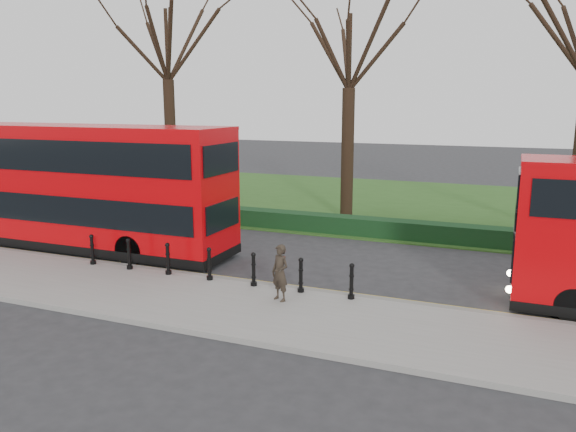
% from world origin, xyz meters
% --- Properties ---
extents(ground, '(120.00, 120.00, 0.00)m').
position_xyz_m(ground, '(0.00, 0.00, 0.00)').
color(ground, '#28282B').
rests_on(ground, ground).
extents(pavement, '(60.00, 4.00, 0.15)m').
position_xyz_m(pavement, '(0.00, -3.00, 0.07)').
color(pavement, gray).
rests_on(pavement, ground).
extents(kerb, '(60.00, 0.25, 0.16)m').
position_xyz_m(kerb, '(0.00, -1.00, 0.07)').
color(kerb, slate).
rests_on(kerb, ground).
extents(grass_verge, '(60.00, 18.00, 0.06)m').
position_xyz_m(grass_verge, '(0.00, 15.00, 0.03)').
color(grass_verge, '#29501A').
rests_on(grass_verge, ground).
extents(hedge, '(60.00, 0.90, 0.80)m').
position_xyz_m(hedge, '(0.00, 6.80, 0.40)').
color(hedge, black).
rests_on(hedge, ground).
extents(yellow_line_outer, '(60.00, 0.10, 0.01)m').
position_xyz_m(yellow_line_outer, '(0.00, -0.70, 0.01)').
color(yellow_line_outer, yellow).
rests_on(yellow_line_outer, ground).
extents(yellow_line_inner, '(60.00, 0.10, 0.01)m').
position_xyz_m(yellow_line_inner, '(0.00, -0.50, 0.01)').
color(yellow_line_inner, yellow).
rests_on(yellow_line_inner, ground).
extents(tree_left, '(7.92, 7.92, 12.38)m').
position_xyz_m(tree_left, '(-8.00, 10.00, 9.00)').
color(tree_left, black).
rests_on(tree_left, ground).
extents(tree_mid, '(7.33, 7.33, 11.45)m').
position_xyz_m(tree_mid, '(2.00, 10.00, 8.32)').
color(tree_mid, black).
rests_on(tree_mid, ground).
extents(bollard_row, '(9.38, 0.15, 1.00)m').
position_xyz_m(bollard_row, '(0.84, -1.35, 0.65)').
color(bollard_row, black).
rests_on(bollard_row, pavement).
extents(bus_lead, '(12.03, 2.76, 4.79)m').
position_xyz_m(bus_lead, '(-5.76, 0.65, 2.41)').
color(bus_lead, '#C10208').
rests_on(bus_lead, ground).
extents(pedestrian, '(0.70, 0.60, 1.62)m').
position_xyz_m(pedestrian, '(3.63, -2.23, 0.96)').
color(pedestrian, '#2C241B').
rests_on(pedestrian, pavement).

